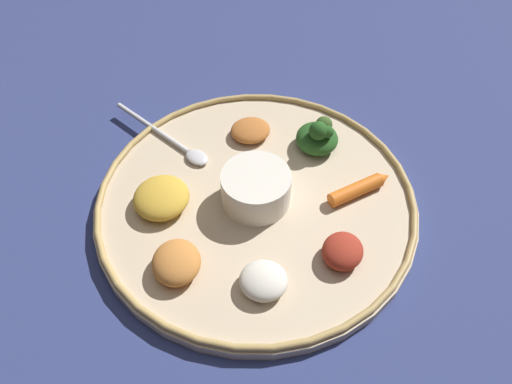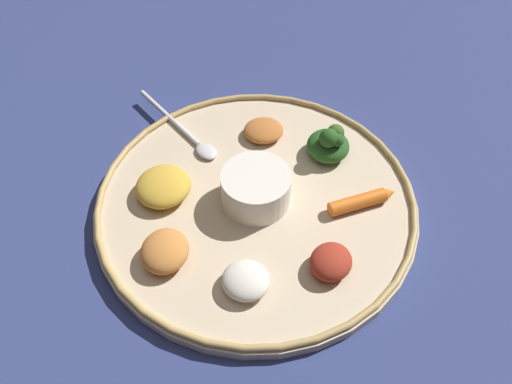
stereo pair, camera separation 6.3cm
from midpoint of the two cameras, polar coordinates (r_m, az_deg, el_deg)
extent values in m
plane|color=navy|center=(0.65, -2.76, -1.82)|extent=(2.40, 2.40, 0.00)
cylinder|color=#C6B293|center=(0.64, -2.78, -1.43)|extent=(0.40, 0.40, 0.01)
torus|color=tan|center=(0.64, -2.82, -0.86)|extent=(0.39, 0.39, 0.01)
cylinder|color=silver|center=(0.62, -2.88, 0.24)|extent=(0.08, 0.08, 0.04)
cylinder|color=maroon|center=(0.61, -2.95, 1.39)|extent=(0.07, 0.07, 0.01)
ellipsoid|color=silver|center=(0.69, -9.14, 3.64)|extent=(0.04, 0.04, 0.01)
cylinder|color=silver|center=(0.74, -13.80, 6.80)|extent=(0.12, 0.09, 0.01)
ellipsoid|color=#23511E|center=(0.69, 4.17, 5.76)|extent=(0.07, 0.07, 0.03)
sphere|color=#385623|center=(0.68, 4.87, 7.25)|extent=(0.02, 0.02, 0.02)
sphere|color=#23511E|center=(0.67, 4.24, 6.60)|extent=(0.02, 0.02, 0.02)
sphere|color=#23511E|center=(0.67, 5.19, 6.48)|extent=(0.02, 0.02, 0.02)
cylinder|color=orange|center=(0.64, 8.22, 0.05)|extent=(0.07, 0.06, 0.02)
cone|color=orange|center=(0.66, 11.36, 1.43)|extent=(0.02, 0.02, 0.02)
ellipsoid|color=#C67A38|center=(0.58, -11.87, -7.81)|extent=(0.06, 0.07, 0.03)
ellipsoid|color=maroon|center=(0.58, 6.49, -6.69)|extent=(0.06, 0.06, 0.03)
ellipsoid|color=#B2662D|center=(0.71, -3.16, 6.68)|extent=(0.07, 0.07, 0.02)
ellipsoid|color=silver|center=(0.56, -2.41, -9.95)|extent=(0.06, 0.06, 0.02)
ellipsoid|color=gold|center=(0.64, -13.18, -0.77)|extent=(0.08, 0.08, 0.03)
camera|label=1|loc=(0.03, -92.87, -3.44)|focal=36.27mm
camera|label=2|loc=(0.03, 87.13, 3.44)|focal=36.27mm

